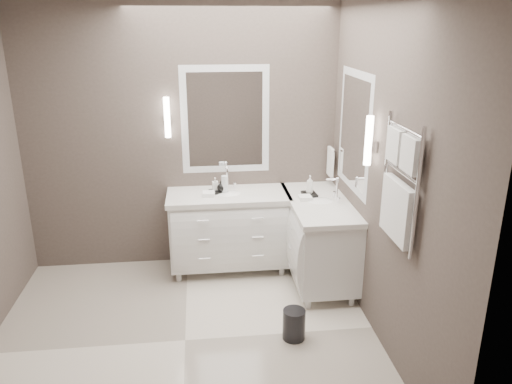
{
  "coord_description": "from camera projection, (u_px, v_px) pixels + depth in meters",
  "views": [
    {
      "loc": [
        0.18,
        -3.55,
        2.51
      ],
      "look_at": [
        0.67,
        0.7,
        1.04
      ],
      "focal_mm": 35.0,
      "sensor_mm": 36.0,
      "label": 1
    }
  ],
  "objects": [
    {
      "name": "soap_bottle_b",
      "position": [
        221.0,
        186.0,
        5.03
      ],
      "size": [
        0.11,
        0.11,
        0.11
      ],
      "primitive_type": "imported",
      "rotation": [
        0.0,
        0.0,
        -0.42
      ],
      "color": "black",
      "rests_on": "amenity_tray_back"
    },
    {
      "name": "wall_front",
      "position": [
        166.0,
        289.0,
        2.28
      ],
      "size": [
        3.2,
        0.01,
        2.7
      ],
      "primitive_type": "cube",
      "color": "#4D433E",
      "rests_on": "floor"
    },
    {
      "name": "sconce_right",
      "position": [
        369.0,
        142.0,
        3.99
      ],
      "size": [
        0.06,
        0.06,
        0.4
      ],
      "color": "white",
      "rests_on": "wall_right"
    },
    {
      "name": "amenity_tray_right",
      "position": [
        309.0,
        194.0,
        4.99
      ],
      "size": [
        0.15,
        0.18,
        0.03
      ],
      "primitive_type": "cube",
      "rotation": [
        0.0,
        0.0,
        0.09
      ],
      "color": "black",
      "rests_on": "vanity_right"
    },
    {
      "name": "vanity_right",
      "position": [
        319.0,
        235.0,
        4.97
      ],
      "size": [
        0.59,
        1.24,
        0.97
      ],
      "color": "white",
      "rests_on": "floor"
    },
    {
      "name": "mirror_right",
      "position": [
        354.0,
        131.0,
        4.55
      ],
      "size": [
        0.02,
        0.9,
        1.1
      ],
      "color": "white",
      "rests_on": "wall_right"
    },
    {
      "name": "sconce_back",
      "position": [
        167.0,
        118.0,
        4.94
      ],
      "size": [
        0.06,
        0.06,
        0.4
      ],
      "color": "white",
      "rests_on": "wall_back"
    },
    {
      "name": "waste_bin",
      "position": [
        294.0,
        324.0,
        4.12
      ],
      "size": [
        0.19,
        0.19,
        0.26
      ],
      "primitive_type": "cylinder",
      "rotation": [
        0.0,
        0.0,
        -0.0
      ],
      "color": "black",
      "rests_on": "floor"
    },
    {
      "name": "soap_bottle_c",
      "position": [
        310.0,
        184.0,
        4.96
      ],
      "size": [
        0.07,
        0.07,
        0.18
      ],
      "primitive_type": "imported",
      "rotation": [
        0.0,
        0.0,
        -0.02
      ],
      "color": "white",
      "rests_on": "amenity_tray_right"
    },
    {
      "name": "mirror_back",
      "position": [
        225.0,
        120.0,
        5.07
      ],
      "size": [
        0.9,
        0.02,
        1.1
      ],
      "color": "white",
      "rests_on": "wall_back"
    },
    {
      "name": "soap_bottle_a",
      "position": [
        215.0,
        184.0,
        5.07
      ],
      "size": [
        0.06,
        0.06,
        0.13
      ],
      "primitive_type": "imported",
      "rotation": [
        0.0,
        0.0,
        0.05
      ],
      "color": "white",
      "rests_on": "amenity_tray_back"
    },
    {
      "name": "vanity_back",
      "position": [
        229.0,
        226.0,
        5.18
      ],
      "size": [
        1.24,
        0.59,
        0.97
      ],
      "color": "white",
      "rests_on": "floor"
    },
    {
      "name": "towel_ladder",
      "position": [
        399.0,
        190.0,
        3.47
      ],
      "size": [
        0.06,
        0.58,
        0.9
      ],
      "color": "white",
      "rests_on": "wall_right"
    },
    {
      "name": "wall_right",
      "position": [
        385.0,
        178.0,
        3.87
      ],
      "size": [
        0.01,
        3.0,
        2.7
      ],
      "primitive_type": "cube",
      "color": "#4D433E",
      "rests_on": "floor"
    },
    {
      "name": "wall_back",
      "position": [
        182.0,
        140.0,
        5.11
      ],
      "size": [
        3.2,
        0.01,
        2.7
      ],
      "primitive_type": "cube",
      "color": "#4D433E",
      "rests_on": "floor"
    },
    {
      "name": "towel_bar_corner",
      "position": [
        331.0,
        161.0,
        5.21
      ],
      "size": [
        0.03,
        0.22,
        0.3
      ],
      "color": "white",
      "rests_on": "wall_right"
    },
    {
      "name": "floor",
      "position": [
        185.0,
        341.0,
        4.14
      ],
      "size": [
        3.2,
        3.0,
        0.01
      ],
      "primitive_type": "cube",
      "color": "silver",
      "rests_on": "ground"
    },
    {
      "name": "amenity_tray_back",
      "position": [
        218.0,
        191.0,
        5.08
      ],
      "size": [
        0.2,
        0.17,
        0.03
      ],
      "primitive_type": "cube",
      "rotation": [
        0.0,
        0.0,
        0.25
      ],
      "color": "black",
      "rests_on": "vanity_back"
    },
    {
      "name": "water_bottle",
      "position": [
        225.0,
        185.0,
        5.02
      ],
      "size": [
        0.08,
        0.08,
        0.19
      ],
      "primitive_type": "cylinder",
      "rotation": [
        0.0,
        0.0,
        0.21
      ],
      "color": "silver",
      "rests_on": "vanity_back"
    }
  ]
}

